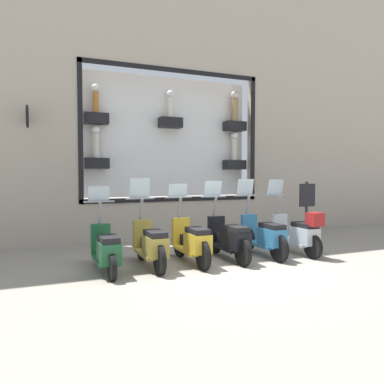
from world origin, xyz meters
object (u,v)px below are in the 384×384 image
at_px(scooter_silver_0, 298,233).
at_px(scooter_green_5, 106,250).
at_px(scooter_olive_4, 151,245).
at_px(shop_sign_post, 307,212).
at_px(scooter_teal_1, 264,236).
at_px(scooter_black_2, 230,239).
at_px(scooter_yellow_3, 192,242).

relative_size(scooter_silver_0, scooter_green_5, 1.01).
height_order(scooter_olive_4, shop_sign_post, scooter_olive_4).
xyz_separation_m(scooter_silver_0, scooter_teal_1, (0.07, 0.84, -0.03)).
bearing_deg(scooter_olive_4, scooter_silver_0, -91.11).
bearing_deg(scooter_black_2, scooter_olive_4, 89.93).
relative_size(scooter_teal_1, scooter_black_2, 1.00).
bearing_deg(shop_sign_post, scooter_teal_1, 107.53).
bearing_deg(scooter_yellow_3, scooter_silver_0, -91.42).
height_order(scooter_olive_4, scooter_green_5, scooter_olive_4).
height_order(scooter_black_2, shop_sign_post, scooter_black_2).
bearing_deg(scooter_yellow_3, scooter_black_2, -89.94).
bearing_deg(scooter_silver_0, scooter_green_5, 89.26).
height_order(scooter_teal_1, scooter_black_2, scooter_teal_1).
xyz_separation_m(scooter_silver_0, scooter_green_5, (0.05, 4.21, -0.06)).
relative_size(scooter_black_2, scooter_yellow_3, 1.00).
height_order(scooter_teal_1, shop_sign_post, scooter_teal_1).
relative_size(scooter_black_2, shop_sign_post, 1.13).
height_order(scooter_silver_0, scooter_olive_4, scooter_olive_4).
bearing_deg(scooter_teal_1, shop_sign_post, -72.47).
xyz_separation_m(scooter_teal_1, scooter_yellow_3, (-0.00, 1.68, -0.00)).
bearing_deg(scooter_teal_1, scooter_silver_0, -94.45).
bearing_deg(scooter_green_5, shop_sign_post, -84.26).
relative_size(scooter_olive_4, shop_sign_post, 1.13).
relative_size(scooter_silver_0, scooter_yellow_3, 0.99).
bearing_deg(shop_sign_post, scooter_yellow_3, 98.56).
distance_m(scooter_yellow_3, shop_sign_post, 3.26).
bearing_deg(scooter_teal_1, scooter_yellow_3, 90.10).
bearing_deg(scooter_black_2, scooter_yellow_3, 90.06).
bearing_deg(scooter_olive_4, shop_sign_post, -83.24).
xyz_separation_m(scooter_black_2, scooter_olive_4, (0.00, 1.68, 0.00)).
bearing_deg(scooter_yellow_3, scooter_green_5, 90.29).
height_order(scooter_silver_0, scooter_teal_1, scooter_teal_1).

